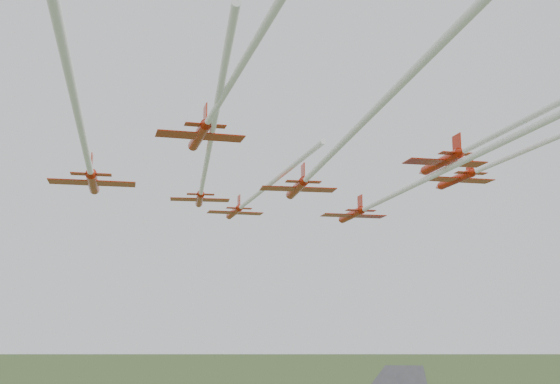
% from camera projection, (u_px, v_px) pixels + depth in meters
% --- Properties ---
extents(jet_lead, '(24.37, 47.50, 2.66)m').
position_uv_depth(jet_lead, '(250.00, 200.00, 102.67)').
color(jet_lead, '#B71E07').
extents(jet_row2_left, '(24.66, 64.82, 2.49)m').
position_uv_depth(jet_row2_left, '(205.00, 170.00, 81.32)').
color(jet_row2_left, '#B71E07').
extents(jet_row2_right, '(25.72, 55.31, 2.77)m').
position_uv_depth(jet_row2_right, '(388.00, 197.00, 87.96)').
color(jet_row2_right, '#B71E07').
extents(jet_row3_left, '(28.59, 62.03, 2.97)m').
position_uv_depth(jet_row3_left, '(85.00, 147.00, 66.39)').
color(jet_row3_left, '#B71E07').
extents(jet_row3_mid, '(26.28, 64.76, 2.74)m').
position_uv_depth(jet_row3_mid, '(332.00, 153.00, 67.90)').
color(jet_row3_mid, '#B71E07').
extents(jet_row3_right, '(21.91, 45.14, 2.61)m').
position_uv_depth(jet_row3_right, '(502.00, 160.00, 78.50)').
color(jet_row3_right, '#B71E07').
extents(jet_row4_left, '(31.14, 60.97, 2.47)m').
position_uv_depth(jet_row4_left, '(241.00, 66.00, 48.45)').
color(jet_row4_left, '#B71E07').
extents(jet_row4_right, '(26.75, 57.89, 2.52)m').
position_uv_depth(jet_row4_right, '(532.00, 116.00, 56.49)').
color(jet_row4_right, '#B71E07').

